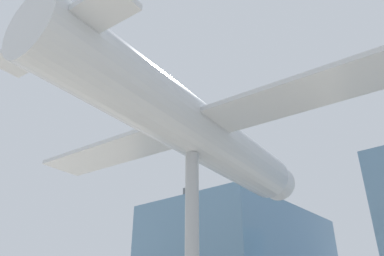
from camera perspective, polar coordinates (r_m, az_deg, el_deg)
name	(u,v)px	position (r m, az deg, el deg)	size (l,w,h in m)	color
support_pylon_central	(192,251)	(13.06, 0.00, -18.28)	(0.49, 0.49, 7.00)	#999EA3
suspended_airplane	(197,131)	(14.72, 0.82, -0.50)	(15.91, 16.04, 3.10)	#B2B7BC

